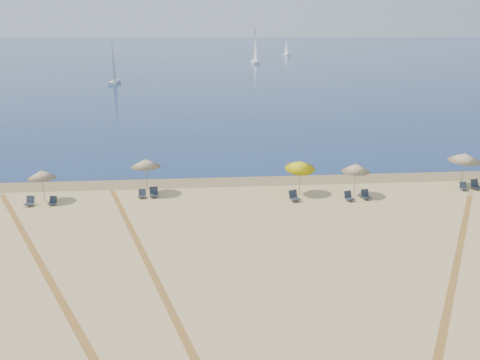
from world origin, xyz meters
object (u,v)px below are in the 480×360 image
(umbrella_4, at_px, (356,168))
(chair_3, at_px, (53,201))
(sailboat_1, at_px, (114,71))
(chair_5, at_px, (154,193))
(umbrella_2, at_px, (146,163))
(chair_6, at_px, (294,196))
(chair_4, at_px, (142,194))
(chair_2, at_px, (30,202))
(chair_8, at_px, (366,195))
(chair_10, at_px, (476,185))
(chair_9, at_px, (464,187))
(umbrella_5, at_px, (464,157))
(sailboat_2, at_px, (255,53))
(umbrella_1, at_px, (42,174))
(sailboat_0, at_px, (286,49))
(chair_7, at_px, (349,197))
(umbrella_3, at_px, (300,165))

(umbrella_4, relative_size, chair_3, 3.98)
(sailboat_1, bearing_deg, chair_5, -76.87)
(umbrella_2, height_order, umbrella_4, umbrella_2)
(chair_3, bearing_deg, chair_6, 3.41)
(umbrella_4, relative_size, chair_4, 4.01)
(chair_2, height_order, chair_8, chair_8)
(umbrella_2, xyz_separation_m, chair_5, (0.52, -0.68, -2.01))
(chair_5, height_order, chair_6, chair_6)
(umbrella_2, bearing_deg, chair_2, -166.93)
(chair_5, bearing_deg, chair_6, -14.30)
(umbrella_4, height_order, chair_3, umbrella_4)
(chair_5, relative_size, sailboat_1, 0.09)
(chair_8, relative_size, sailboat_1, 0.09)
(chair_8, bearing_deg, chair_10, -2.18)
(chair_3, height_order, chair_9, chair_9)
(umbrella_2, xyz_separation_m, chair_6, (10.24, -2.36, -2.00))
(umbrella_5, height_order, chair_6, umbrella_5)
(chair_9, bearing_deg, chair_6, -170.66)
(chair_2, relative_size, chair_3, 1.15)
(sailboat_2, bearing_deg, chair_5, -103.90)
(umbrella_4, bearing_deg, umbrella_2, 173.34)
(chair_10, bearing_deg, umbrella_1, 170.07)
(chair_2, xyz_separation_m, chair_5, (8.19, 1.10, 0.02))
(chair_3, height_order, sailboat_0, sailboat_0)
(chair_10, bearing_deg, umbrella_5, 129.28)
(umbrella_4, bearing_deg, chair_4, 176.49)
(umbrella_2, xyz_separation_m, chair_4, (-0.28, -0.80, -2.05))
(umbrella_4, relative_size, sailboat_1, 0.30)
(chair_5, distance_m, sailboat_0, 165.45)
(umbrella_4, distance_m, chair_8, 2.03)
(sailboat_2, bearing_deg, umbrella_5, -93.36)
(chair_5, bearing_deg, sailboat_1, 95.88)
(chair_6, height_order, sailboat_1, sailboat_1)
(umbrella_5, relative_size, chair_10, 3.35)
(umbrella_4, height_order, chair_7, umbrella_4)
(chair_7, bearing_deg, chair_10, -9.30)
(chair_2, bearing_deg, umbrella_2, 21.30)
(umbrella_2, height_order, sailboat_0, sailboat_0)
(umbrella_1, relative_size, chair_2, 3.28)
(chair_3, bearing_deg, umbrella_4, 5.64)
(chair_2, height_order, chair_6, chair_6)
(umbrella_3, height_order, chair_10, umbrella_3)
(chair_4, xyz_separation_m, chair_9, (23.40, -0.27, -0.00))
(umbrella_1, height_order, chair_5, umbrella_1)
(umbrella_2, distance_m, sailboat_1, 71.79)
(umbrella_2, height_order, umbrella_3, umbrella_3)
(chair_2, height_order, chair_3, chair_2)
(umbrella_1, bearing_deg, umbrella_5, 1.50)
(umbrella_5, height_order, chair_5, umbrella_5)
(umbrella_4, xyz_separation_m, chair_2, (-22.35, -0.07, -1.81))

